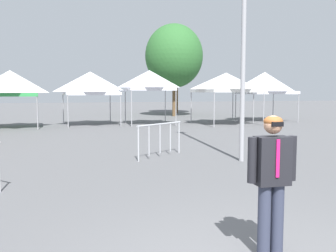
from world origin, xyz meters
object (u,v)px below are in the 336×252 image
(canopy_tent_behind_left, at_px, (90,83))
(person_foreground, at_px, (272,176))
(crowd_barrier_near_person, at_px, (160,133))
(canopy_tent_right_of_center, at_px, (10,83))
(tree_behind_tents_center, at_px, (177,62))
(canopy_tent_behind_center, at_px, (149,80))
(tree_behind_tents_left, at_px, (174,56))
(canopy_tent_behind_right, at_px, (226,83))
(canopy_tent_center, at_px, (265,83))

(canopy_tent_behind_left, relative_size, person_foreground, 1.94)
(person_foreground, relative_size, crowd_barrier_near_person, 1.02)
(canopy_tent_right_of_center, xyz_separation_m, tree_behind_tents_center, (13.48, 11.58, 2.40))
(canopy_tent_behind_left, xyz_separation_m, canopy_tent_behind_center, (3.62, -0.54, 0.19))
(person_foreground, bearing_deg, canopy_tent_behind_left, 92.04)
(tree_behind_tents_left, relative_size, tree_behind_tents_center, 1.05)
(canopy_tent_behind_center, distance_m, person_foreground, 19.31)
(canopy_tent_behind_left, xyz_separation_m, tree_behind_tents_left, (7.42, 6.60, 2.46))
(person_foreground, bearing_deg, canopy_tent_behind_center, 81.25)
(canopy_tent_behind_left, relative_size, tree_behind_tents_left, 0.45)
(canopy_tent_behind_right, relative_size, crowd_barrier_near_person, 2.15)
(crowd_barrier_near_person, bearing_deg, canopy_tent_right_of_center, 116.49)
(canopy_tent_center, height_order, tree_behind_tents_left, tree_behind_tents_left)
(canopy_tent_right_of_center, relative_size, person_foreground, 1.84)
(canopy_tent_behind_center, xyz_separation_m, crowd_barrier_near_person, (-2.42, -11.69, -2.02))
(canopy_tent_behind_right, height_order, tree_behind_tents_center, tree_behind_tents_center)
(tree_behind_tents_left, bearing_deg, canopy_tent_behind_center, -118.03)
(person_foreground, bearing_deg, canopy_tent_right_of_center, 105.49)
(crowd_barrier_near_person, bearing_deg, tree_behind_tents_left, 71.73)
(canopy_tent_right_of_center, distance_m, canopy_tent_behind_center, 8.13)
(canopy_tent_right_of_center, relative_size, canopy_tent_behind_right, 0.87)
(canopy_tent_right_of_center, relative_size, canopy_tent_behind_center, 0.96)
(canopy_tent_behind_center, height_order, crowd_barrier_near_person, canopy_tent_behind_center)
(canopy_tent_center, xyz_separation_m, crowd_barrier_near_person, (-10.88, -12.18, -1.92))
(canopy_tent_behind_center, height_order, person_foreground, canopy_tent_behind_center)
(tree_behind_tents_center, bearing_deg, canopy_tent_right_of_center, -139.34)
(canopy_tent_center, bearing_deg, person_foreground, -120.28)
(crowd_barrier_near_person, bearing_deg, tree_behind_tents_center, 71.37)
(person_foreground, height_order, crowd_barrier_near_person, person_foreground)
(canopy_tent_behind_center, xyz_separation_m, tree_behind_tents_center, (5.35, 11.34, 2.16))
(canopy_tent_behind_left, distance_m, tree_behind_tents_center, 14.24)
(canopy_tent_right_of_center, height_order, canopy_tent_behind_left, canopy_tent_behind_left)
(tree_behind_tents_center, bearing_deg, canopy_tent_center, -74.02)
(canopy_tent_behind_left, distance_m, canopy_tent_behind_right, 8.51)
(canopy_tent_center, bearing_deg, canopy_tent_behind_left, 179.75)
(crowd_barrier_near_person, bearing_deg, canopy_tent_behind_left, 95.63)
(canopy_tent_right_of_center, relative_size, tree_behind_tents_center, 0.45)
(canopy_tent_center, xyz_separation_m, tree_behind_tents_center, (-3.11, 10.86, 2.26))
(canopy_tent_behind_left, relative_size, crowd_barrier_near_person, 1.98)
(canopy_tent_center, distance_m, tree_behind_tents_left, 8.46)
(canopy_tent_right_of_center, bearing_deg, canopy_tent_center, 2.48)
(canopy_tent_center, bearing_deg, canopy_tent_behind_right, -155.29)
(canopy_tent_behind_right, bearing_deg, tree_behind_tents_left, 96.14)
(canopy_tent_behind_center, height_order, canopy_tent_center, canopy_tent_center)
(canopy_tent_center, height_order, person_foreground, canopy_tent_center)
(person_foreground, bearing_deg, tree_behind_tents_center, 74.75)
(person_foreground, xyz_separation_m, tree_behind_tents_center, (8.27, 30.35, 3.90))
(person_foreground, relative_size, tree_behind_tents_left, 0.23)
(canopy_tent_behind_center, bearing_deg, canopy_tent_center, 3.27)
(canopy_tent_behind_left, bearing_deg, tree_behind_tents_center, 50.30)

